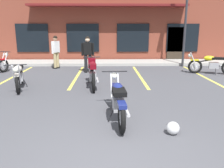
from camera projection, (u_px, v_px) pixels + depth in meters
name	position (u px, v px, depth m)	size (l,w,h in m)	color
ground_plane	(109.00, 100.00, 6.83)	(80.00, 80.00, 0.00)	#47474C
sidewalk_kerb	(108.00, 62.00, 13.72)	(22.00, 1.80, 0.14)	#A8A59E
brick_storefront_building	(108.00, 28.00, 16.79)	(15.40, 6.23, 4.12)	brown
painted_stall_lines	(109.00, 76.00, 10.23)	(13.80, 4.80, 0.01)	#DBCC4C
motorcycle_foreground_classic	(118.00, 100.00, 5.32)	(0.66, 2.11, 0.98)	black
motorcycle_red_sportbike	(211.00, 64.00, 10.56)	(2.07, 0.88, 0.98)	black
motorcycle_silver_naked	(93.00, 72.00, 8.33)	(0.66, 2.11, 0.98)	black
motorcycle_green_cafe_racer	(19.00, 75.00, 8.03)	(0.94, 2.06, 0.98)	black
person_in_black_shirt	(88.00, 52.00, 10.83)	(0.60, 0.28, 1.68)	black
person_by_back_row	(56.00, 50.00, 11.89)	(0.40, 0.58, 1.68)	black
helmet_on_pavement	(173.00, 128.00, 4.62)	(0.26, 0.26, 0.26)	silver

